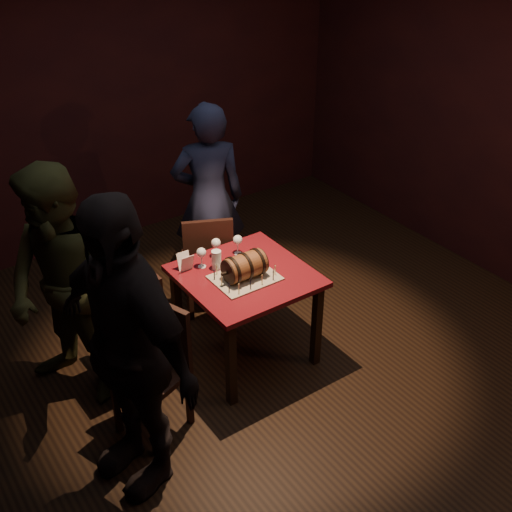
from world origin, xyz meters
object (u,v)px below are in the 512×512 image
Objects in this scene: chair_back at (208,259)px; chair_left_front at (158,361)px; pub_table at (246,286)px; pint_of_ale at (217,260)px; wine_glass_left at (201,253)px; person_left_front at (125,349)px; wine_glass_right at (238,241)px; person_back at (209,200)px; barrel_cake at (245,266)px; wine_glass_mid at (216,244)px; person_left_rear at (65,290)px; chair_left_rear at (138,319)px.

chair_back and chair_left_front have the same top height.
pub_table is 0.29m from pint_of_ale.
person_left_front is (-0.96, -0.79, 0.10)m from wine_glass_left.
person_back is (0.20, 0.75, -0.02)m from wine_glass_right.
barrel_cake is 2.16× the size of wine_glass_right.
wine_glass_mid is 1.15m from person_left_rear.
pub_table is at bearing -112.35° from wine_glass_right.
pint_of_ale is 0.89m from chair_left_front.
chair_left_front is (-0.82, -0.20, -0.33)m from barrel_cake.
wine_glass_right is at bearing 67.65° from pub_table.
chair_left_rear is 0.57m from person_left_rear.
wine_glass_mid is at bearing 59.21° from pint_of_ale.
wine_glass_mid is (0.16, 0.06, -0.00)m from wine_glass_left.
person_left_front is (-0.40, -0.77, 0.45)m from chair_left_rear.
chair_back is 0.53× the size of person_left_rear.
wine_glass_right is 1.07× the size of pint_of_ale.
pint_of_ale is at bearing -160.37° from wine_glass_right.
pint_of_ale is (-0.08, -0.14, -0.04)m from wine_glass_mid.
pint_of_ale is 0.16× the size of chair_back.
wine_glass_right is (0.15, 0.31, 0.01)m from barrel_cake.
wine_glass_left is 1.25m from person_left_front.
person_back is 0.97× the size of person_left_rear.
chair_left_front is 1.74m from person_back.
person_left_front is (-0.31, -0.29, 0.45)m from chair_left_front.
person_left_rear is 0.89m from person_left_front.
pint_of_ale is 0.16× the size of chair_left_rear.
wine_glass_left is at bearing 38.02° from chair_left_front.
person_back is 2.14m from person_left_front.
chair_left_rear reaches higher than pint_of_ale.
person_back is at bearing 56.31° from chair_back.
barrel_cake is 0.20× the size of person_back.
wine_glass_left is (-0.17, 0.31, 0.01)m from barrel_cake.
chair_left_front reaches higher than wine_glass_left.
pint_of_ale is 0.70m from chair_left_rear.
wine_glass_mid is 1.07× the size of pint_of_ale.
pint_of_ale is at bearing -112.77° from chair_back.
pint_of_ale is 0.08× the size of person_left_front.
pub_table is 1.27m from person_left_rear.
person_left_front is at bearing -142.74° from wine_glass_mid.
wine_glass_right is (0.32, 0.00, 0.00)m from wine_glass_left.
wine_glass_left reaches higher than pint_of_ale.
person_back is at bearing 124.15° from person_left_front.
barrel_cake reaches higher than wine_glass_left.
person_left_rear reaches higher than chair_left_front.
wine_glass_left is 0.08× the size of person_left_front.
person_left_rear is (-1.31, 0.09, 0.01)m from wine_glass_right.
person_back reaches higher than wine_glass_mid.
person_left_rear is (-0.34, 0.60, 0.35)m from chair_left_front.
person_back reaches higher than wine_glass_left.
barrel_cake is 1.11m from person_back.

